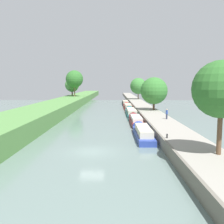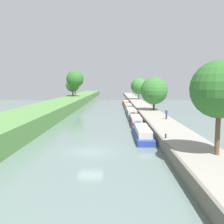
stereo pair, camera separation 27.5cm
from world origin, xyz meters
name	(u,v)px [view 1 (the left image)]	position (x,y,z in m)	size (l,w,h in m)	color
ground_plane	(92,152)	(0.00, 0.00, 0.00)	(160.00, 160.00, 0.00)	slate
right_towpath	(188,146)	(9.72, 0.00, 0.60)	(4.37, 260.00, 1.19)	gray
stone_quay	(165,146)	(7.41, 0.00, 0.62)	(0.25, 260.00, 1.24)	#6B665B
narrowboat_blue	(142,132)	(5.95, 7.23, 0.59)	(1.93, 10.96, 2.05)	#283D93
narrowboat_maroon	(136,120)	(6.01, 18.69, 0.56)	(1.94, 10.98, 1.89)	maroon
narrowboat_teal	(131,112)	(6.02, 31.23, 0.55)	(2.19, 13.58, 2.11)	#195B60
narrowboat_red	(128,106)	(5.99, 44.61, 0.54)	(2.08, 13.50, 2.04)	maroon
narrowboat_black	(125,103)	(5.91, 58.54, 0.53)	(2.00, 12.56, 1.97)	black
tree_rightbank_near	(222,89)	(10.73, -5.02, 6.43)	(4.60, 4.60, 7.56)	brown
tree_rightbank_midnear	(154,91)	(10.79, 29.08, 5.36)	(5.79, 5.79, 7.07)	#4C3828
tree_rightbank_midfar	(138,86)	(11.04, 67.57, 5.99)	(5.93, 5.93, 7.77)	brown
tree_leftbank_downstream	(74,79)	(-11.61, 62.49, 8.46)	(6.01, 6.01, 9.02)	brown
tree_leftbank_upstream	(72,85)	(-13.36, 67.68, 6.40)	(5.14, 5.14, 6.53)	brown
person_walking	(167,114)	(10.73, 15.22, 2.06)	(0.34, 0.34, 1.66)	#282D42
mooring_bollard_near	(167,136)	(7.83, 1.05, 1.42)	(0.16, 0.16, 0.45)	black
mooring_bollard_far	(130,99)	(7.83, 64.41, 1.42)	(0.16, 0.16, 0.45)	black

